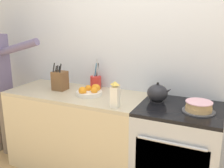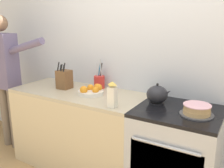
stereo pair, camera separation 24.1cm
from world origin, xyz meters
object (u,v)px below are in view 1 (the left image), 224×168
object	(u,v)px
stove_range	(177,152)
knife_block	(60,80)
milk_carton	(115,95)
layer_cake	(199,107)
fruit_bowl	(90,91)
utensil_crock	(96,82)
tea_kettle	(158,93)

from	to	relation	value
stove_range	knife_block	xyz separation A→B (m)	(-1.31, 0.02, 0.55)
knife_block	milk_carton	bearing A→B (deg)	-18.42
layer_cake	fruit_bowl	size ratio (longest dim) A/B	1.03
stove_range	fruit_bowl	world-z (taller)	fruit_bowl
utensil_crock	milk_carton	size ratio (longest dim) A/B	1.43
milk_carton	layer_cake	bearing A→B (deg)	15.78
tea_kettle	knife_block	xyz separation A→B (m)	(-1.08, -0.05, 0.02)
tea_kettle	utensil_crock	xyz separation A→B (m)	(-0.75, 0.16, -0.01)
layer_cake	knife_block	bearing A→B (deg)	177.44
tea_kettle	utensil_crock	world-z (taller)	utensil_crock
fruit_bowl	milk_carton	size ratio (longest dim) A/B	1.11
fruit_bowl	milk_carton	world-z (taller)	milk_carton
tea_kettle	knife_block	world-z (taller)	knife_block
stove_range	tea_kettle	xyz separation A→B (m)	(-0.23, 0.08, 0.52)
stove_range	layer_cake	world-z (taller)	layer_cake
tea_kettle	utensil_crock	distance (m)	0.76
tea_kettle	knife_block	size ratio (longest dim) A/B	0.79
utensil_crock	milk_carton	xyz separation A→B (m)	(0.45, -0.47, 0.04)
layer_cake	milk_carton	xyz separation A→B (m)	(-0.69, -0.19, 0.07)
tea_kettle	knife_block	bearing A→B (deg)	-177.22
stove_range	layer_cake	size ratio (longest dim) A/B	3.23
knife_block	milk_carton	world-z (taller)	knife_block
knife_block	tea_kettle	bearing A→B (deg)	2.78
layer_cake	fruit_bowl	bearing A→B (deg)	178.14
tea_kettle	stove_range	bearing A→B (deg)	-18.45
layer_cake	tea_kettle	xyz separation A→B (m)	(-0.39, 0.12, 0.04)
layer_cake	fruit_bowl	distance (m)	1.07
knife_block	fruit_bowl	size ratio (longest dim) A/B	1.14
layer_cake	fruit_bowl	world-z (taller)	fruit_bowl
utensil_crock	fruit_bowl	bearing A→B (deg)	-75.31
knife_block	fruit_bowl	xyz separation A→B (m)	(0.39, -0.03, -0.07)
layer_cake	utensil_crock	world-z (taller)	utensil_crock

